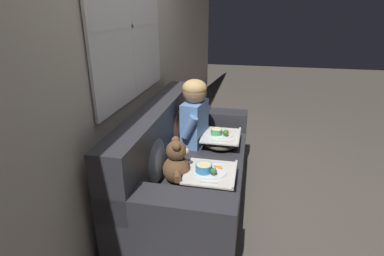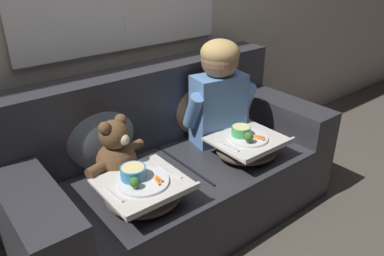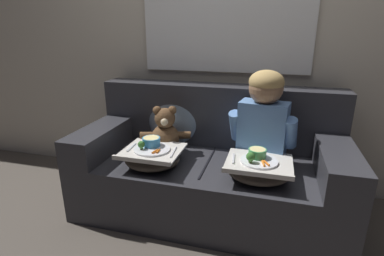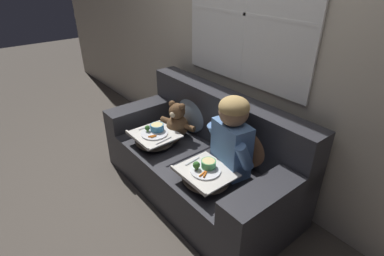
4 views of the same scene
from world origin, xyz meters
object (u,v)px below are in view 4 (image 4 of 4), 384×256
(throw_pillow_behind_teddy, at_px, (192,111))
(teddy_bear, at_px, (177,122))
(child_figure, at_px, (232,132))
(lap_tray_child, at_px, (205,176))
(throw_pillow_behind_child, at_px, (247,141))
(lap_tray_teddy, at_px, (155,138))
(couch, at_px, (202,159))

(throw_pillow_behind_teddy, bearing_deg, teddy_bear, -89.55)
(child_figure, height_order, lap_tray_child, child_figure)
(teddy_bear, bearing_deg, throw_pillow_behind_child, 14.84)
(lap_tray_child, height_order, lap_tray_teddy, lap_tray_child)
(couch, xyz_separation_m, lap_tray_child, (0.34, -0.27, 0.15))
(child_figure, distance_m, lap_tray_teddy, 0.79)
(throw_pillow_behind_teddy, bearing_deg, couch, -25.37)
(throw_pillow_behind_teddy, xyz_separation_m, child_figure, (0.69, -0.18, 0.14))
(couch, xyz_separation_m, throw_pillow_behind_child, (0.35, 0.16, 0.29))
(throw_pillow_behind_teddy, relative_size, child_figure, 0.69)
(couch, relative_size, throw_pillow_behind_teddy, 4.25)
(teddy_bear, bearing_deg, lap_tray_teddy, -90.72)
(teddy_bear, bearing_deg, couch, 3.13)
(throw_pillow_behind_child, bearing_deg, throw_pillow_behind_teddy, 180.00)
(throw_pillow_behind_child, relative_size, lap_tray_child, 1.13)
(throw_pillow_behind_child, height_order, teddy_bear, throw_pillow_behind_child)
(throw_pillow_behind_child, bearing_deg, teddy_bear, -165.16)
(lap_tray_teddy, bearing_deg, child_figure, 19.91)
(throw_pillow_behind_child, xyz_separation_m, lap_tray_child, (-0.00, -0.43, -0.14))
(couch, xyz_separation_m, throw_pillow_behind_teddy, (-0.35, 0.16, 0.29))
(child_figure, bearing_deg, teddy_bear, -179.71)
(throw_pillow_behind_child, height_order, throw_pillow_behind_teddy, throw_pillow_behind_child)
(lap_tray_child, bearing_deg, lap_tray_teddy, 179.92)
(throw_pillow_behind_teddy, distance_m, lap_tray_teddy, 0.45)
(throw_pillow_behind_teddy, bearing_deg, lap_tray_child, -32.00)
(lap_tray_teddy, bearing_deg, throw_pillow_behind_child, 31.83)
(teddy_bear, bearing_deg, throw_pillow_behind_teddy, 90.45)
(couch, xyz_separation_m, teddy_bear, (-0.34, -0.02, 0.23))
(throw_pillow_behind_teddy, bearing_deg, throw_pillow_behind_child, -0.00)
(couch, relative_size, child_figure, 2.91)
(throw_pillow_behind_teddy, height_order, lap_tray_child, throw_pillow_behind_teddy)
(couch, bearing_deg, child_figure, -2.54)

